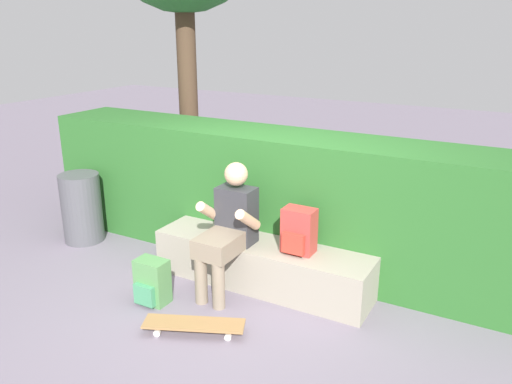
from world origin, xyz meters
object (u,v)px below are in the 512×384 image
object	(u,v)px
skateboard_near_person	(194,324)
backpack_on_ground	(152,282)
person_skater	(228,226)
trash_bin	(82,208)
backpack_on_bench	(299,231)
bench_main	(262,264)

from	to	relation	value
skateboard_near_person	backpack_on_ground	size ratio (longest dim) A/B	2.03
person_skater	trash_bin	xyz separation A→B (m)	(-2.02, 0.16, -0.24)
trash_bin	backpack_on_bench	bearing A→B (deg)	1.08
bench_main	skateboard_near_person	distance (m)	0.96
backpack_on_bench	trash_bin	world-z (taller)	backpack_on_bench
skateboard_near_person	backpack_on_ground	bearing A→B (deg)	160.71
backpack_on_bench	trash_bin	size ratio (longest dim) A/B	0.52
backpack_on_bench	backpack_on_ground	xyz separation A→B (m)	(-1.05, -0.73, -0.42)
bench_main	backpack_on_bench	size ratio (longest dim) A/B	5.17
bench_main	backpack_on_bench	world-z (taller)	backpack_on_bench
backpack_on_ground	trash_bin	size ratio (longest dim) A/B	0.52
bench_main	person_skater	xyz separation A→B (m)	(-0.22, -0.22, 0.41)
person_skater	backpack_on_ground	xyz separation A→B (m)	(-0.47, -0.52, -0.43)
bench_main	backpack_on_ground	xyz separation A→B (m)	(-0.69, -0.74, -0.02)
backpack_on_bench	backpack_on_ground	bearing A→B (deg)	-145.07
person_skater	skateboard_near_person	xyz separation A→B (m)	(0.12, -0.73, -0.55)
skateboard_near_person	bench_main	bearing A→B (deg)	84.21
skateboard_near_person	backpack_on_bench	world-z (taller)	backpack_on_bench
skateboard_near_person	trash_bin	bearing A→B (deg)	157.41
backpack_on_ground	skateboard_near_person	bearing A→B (deg)	-19.29
trash_bin	bench_main	bearing A→B (deg)	1.50
bench_main	backpack_on_ground	distance (m)	1.01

